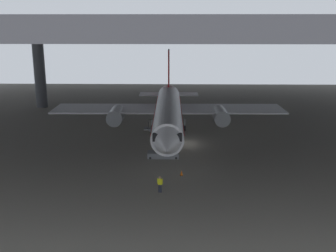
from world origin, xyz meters
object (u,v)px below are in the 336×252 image
(boarding_stairs, at_px, (163,152))
(crew_worker_by_stairs, at_px, (174,146))
(crew_worker_near_nose, at_px, (160,183))
(traffic_cone_orange, at_px, (182,173))
(airplane_main, at_px, (168,112))

(boarding_stairs, relative_size, crew_worker_by_stairs, 2.93)
(crew_worker_near_nose, bearing_deg, crew_worker_by_stairs, 83.69)
(crew_worker_near_nose, bearing_deg, traffic_cone_orange, 64.52)
(crew_worker_by_stairs, bearing_deg, crew_worker_near_nose, -96.31)
(airplane_main, distance_m, crew_worker_near_nose, 20.96)
(boarding_stairs, distance_m, traffic_cone_orange, 6.43)
(crew_worker_by_stairs, xyz_separation_m, traffic_cone_orange, (0.80, -7.74, -0.61))
(airplane_main, bearing_deg, crew_worker_by_stairs, -83.59)
(airplane_main, relative_size, crew_worker_by_stairs, 23.09)
(airplane_main, relative_size, boarding_stairs, 7.89)
(crew_worker_near_nose, bearing_deg, boarding_stairs, 90.44)
(crew_worker_by_stairs, height_order, traffic_cone_orange, crew_worker_by_stairs)
(boarding_stairs, bearing_deg, crew_worker_near_nose, -89.56)
(boarding_stairs, distance_m, crew_worker_by_stairs, 2.25)
(crew_worker_near_nose, distance_m, crew_worker_by_stairs, 12.34)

